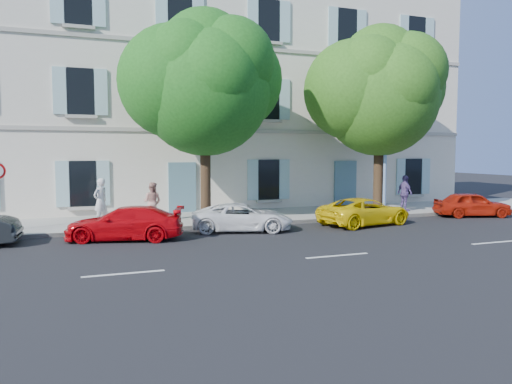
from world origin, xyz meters
name	(u,v)px	position (x,y,z in m)	size (l,w,h in m)	color
ground	(282,234)	(0.00, 0.00, 0.00)	(90.00, 90.00, 0.00)	black
sidewalk	(242,217)	(0.00, 4.45, 0.07)	(36.00, 4.50, 0.15)	#A09E96
kerb	(259,224)	(0.00, 2.28, 0.08)	(36.00, 0.16, 0.16)	#9E998E
building	(207,96)	(0.00, 10.20, 6.00)	(28.00, 7.00, 12.00)	beige
car_red_coupe	(125,223)	(-5.46, 0.83, 0.57)	(1.60, 3.95, 1.15)	#BE050C
car_white_coupe	(242,217)	(-1.10, 1.20, 0.53)	(1.75, 3.80, 1.06)	white
car_yellow_supercar	(365,212)	(4.09, 0.90, 0.56)	(1.85, 4.02, 1.12)	yellow
car_red_hatchback	(472,204)	(10.20, 1.39, 0.57)	(1.36, 3.37, 1.15)	#A81B0A
tree_left	(205,90)	(-1.96, 3.28, 5.48)	(5.35, 5.35, 8.29)	#3A2819
tree_right	(380,97)	(6.33, 3.26, 5.49)	(5.40, 5.40, 8.32)	#3A2819
street_lamp	(388,121)	(6.40, 2.69, 4.36)	(0.24, 1.58, 7.43)	#7293BF
pedestrian_a	(101,201)	(-6.03, 4.06, 1.05)	(0.66, 0.43, 1.80)	silver
pedestrian_b	(152,202)	(-4.02, 3.97, 0.95)	(0.78, 0.61, 1.61)	tan
pedestrian_c	(405,193)	(7.86, 3.25, 1.01)	(1.01, 0.42, 1.73)	#644E8F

